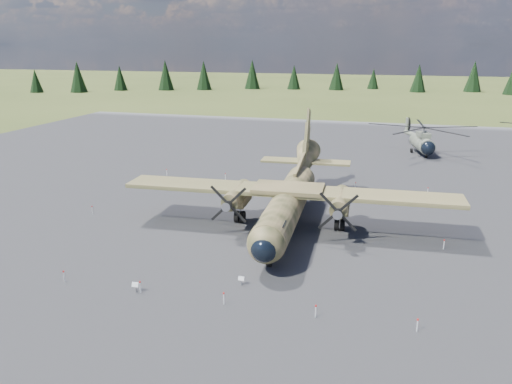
# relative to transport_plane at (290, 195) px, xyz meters

# --- Properties ---
(ground) EXTENTS (500.00, 500.00, 0.00)m
(ground) POSITION_rel_transport_plane_xyz_m (-3.00, -2.46, -2.87)
(ground) COLOR #565D29
(ground) RESTS_ON ground
(apron) EXTENTS (120.00, 120.00, 0.04)m
(apron) POSITION_rel_transport_plane_xyz_m (-3.00, 7.54, -2.87)
(apron) COLOR slate
(apron) RESTS_ON ground
(transport_plane) EXTENTS (30.31, 27.52, 9.99)m
(transport_plane) POSITION_rel_transport_plane_xyz_m (0.00, 0.00, 0.00)
(transport_plane) COLOR #3B3D21
(transport_plane) RESTS_ON ground
(helicopter_near) EXTENTS (20.36, 21.55, 4.33)m
(helicopter_near) POSITION_rel_transport_plane_xyz_m (13.10, 35.96, 0.20)
(helicopter_near) COLOR gray
(helicopter_near) RESTS_ON ground
(info_placard_left) EXTENTS (0.49, 0.24, 0.74)m
(info_placard_left) POSITION_rel_transport_plane_xyz_m (-7.35, -15.98, -2.38)
(info_placard_left) COLOR gray
(info_placard_left) RESTS_ON ground
(info_placard_right) EXTENTS (0.44, 0.19, 0.68)m
(info_placard_right) POSITION_rel_transport_plane_xyz_m (-0.70, -13.08, -2.42)
(info_placard_right) COLOR gray
(info_placard_right) RESTS_ON ground
(barrier_fence) EXTENTS (33.12, 29.62, 0.85)m
(barrier_fence) POSITION_rel_transport_plane_xyz_m (-3.46, -2.54, -2.36)
(barrier_fence) COLOR white
(barrier_fence) RESTS_ON ground
(treeline) EXTENTS (314.28, 319.54, 10.99)m
(treeline) POSITION_rel_transport_plane_xyz_m (-4.88, 2.25, 1.91)
(treeline) COLOR black
(treeline) RESTS_ON ground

